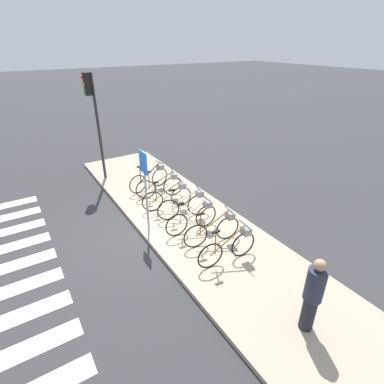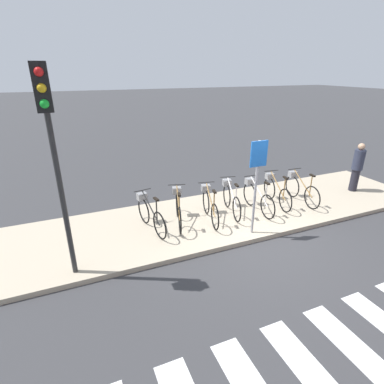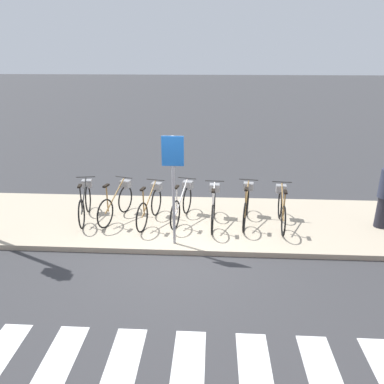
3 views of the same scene
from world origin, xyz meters
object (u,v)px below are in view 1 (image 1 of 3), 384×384
object	(u,v)px
parked_bicycle_4	(194,217)
parked_bicycle_5	(215,228)
parked_bicycle_2	(170,196)
sign_post	(145,178)
parked_bicycle_3	(186,204)
parked_bicycle_6	(230,246)
pedestrian	(313,294)
traffic_light	(92,106)
parked_bicycle_1	(162,185)
parked_bicycle_0	(151,177)

from	to	relation	value
parked_bicycle_4	parked_bicycle_5	size ratio (longest dim) A/B	1.01
parked_bicycle_2	parked_bicycle_5	distance (m)	2.30
parked_bicycle_4	sign_post	distance (m)	1.78
parked_bicycle_3	parked_bicycle_6	bearing A→B (deg)	-3.96
parked_bicycle_2	sign_post	xyz separation A→B (m)	(0.67, -1.09, 1.15)
pedestrian	traffic_light	world-z (taller)	traffic_light
parked_bicycle_1	parked_bicycle_5	size ratio (longest dim) A/B	0.97
parked_bicycle_2	parked_bicycle_6	size ratio (longest dim) A/B	0.99
parked_bicycle_0	traffic_light	size ratio (longest dim) A/B	0.41
parked_bicycle_0	parked_bicycle_4	bearing A→B (deg)	-2.31
parked_bicycle_3	parked_bicycle_4	xyz separation A→B (m)	(0.75, -0.18, 0.00)
parked_bicycle_3	traffic_light	bearing A→B (deg)	-163.12
parked_bicycle_0	sign_post	size ratio (longest dim) A/B	0.70
parked_bicycle_3	parked_bicycle_6	size ratio (longest dim) A/B	0.98
parked_bicycle_1	sign_post	xyz separation A→B (m)	(1.52, -1.24, 1.15)
parked_bicycle_5	sign_post	world-z (taller)	sign_post
traffic_light	parked_bicycle_4	bearing A→B (deg)	12.52
parked_bicycle_3	sign_post	world-z (taller)	sign_post
traffic_light	parked_bicycle_6	bearing A→B (deg)	9.72
parked_bicycle_3	pedestrian	distance (m)	4.69
parked_bicycle_1	parked_bicycle_5	distance (m)	3.14
parked_bicycle_6	traffic_light	size ratio (longest dim) A/B	0.42
parked_bicycle_4	sign_post	xyz separation A→B (m)	(-0.83, -1.07, 1.15)
parked_bicycle_6	pedestrian	world-z (taller)	pedestrian
parked_bicycle_5	parked_bicycle_0	bearing A→B (deg)	-179.64
parked_bicycle_3	traffic_light	xyz separation A→B (m)	(-4.29, -1.30, 2.37)
traffic_light	parked_bicycle_5	bearing A→B (deg)	12.31
parked_bicycle_2	parked_bicycle_4	bearing A→B (deg)	-0.54
parked_bicycle_3	pedestrian	world-z (taller)	pedestrian
parked_bicycle_3	parked_bicycle_4	bearing A→B (deg)	-13.56
parked_bicycle_2	parked_bicycle_5	xyz separation A→B (m)	(2.29, 0.14, 0.00)
parked_bicycle_2	traffic_light	bearing A→B (deg)	-162.22
parked_bicycle_0	parked_bicycle_6	world-z (taller)	same
parked_bicycle_0	pedestrian	size ratio (longest dim) A/B	1.01
traffic_light	sign_post	distance (m)	4.38
parked_bicycle_0	sign_post	xyz separation A→B (m)	(2.31, -1.20, 1.15)
parked_bicycle_0	traffic_light	world-z (taller)	traffic_light
sign_post	parked_bicycle_6	bearing A→B (deg)	24.18
pedestrian	sign_post	xyz separation A→B (m)	(-4.75, -1.09, 0.75)
parked_bicycle_5	sign_post	size ratio (longest dim) A/B	0.70
parked_bicycle_5	pedestrian	distance (m)	3.16
parked_bicycle_1	parked_bicycle_6	world-z (taller)	same
parked_bicycle_4	sign_post	world-z (taller)	sign_post
parked_bicycle_2	sign_post	world-z (taller)	sign_post
pedestrian	traffic_light	xyz separation A→B (m)	(-8.95, -1.14, 1.97)
parked_bicycle_3	traffic_light	world-z (taller)	traffic_light
parked_bicycle_6	pedestrian	size ratio (longest dim) A/B	1.01
parked_bicycle_4	parked_bicycle_5	world-z (taller)	same
parked_bicycle_6	parked_bicycle_2	bearing A→B (deg)	-179.91
parked_bicycle_1	sign_post	bearing A→B (deg)	-39.27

